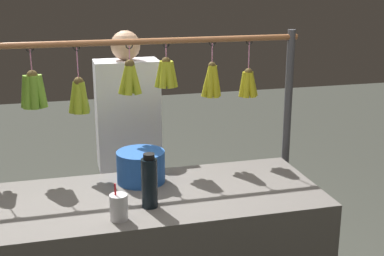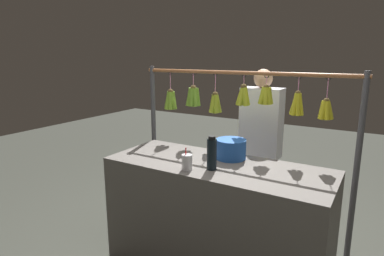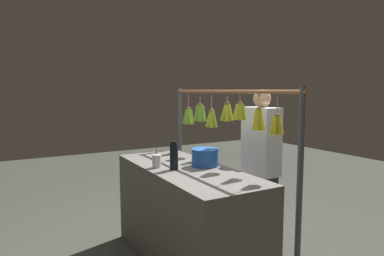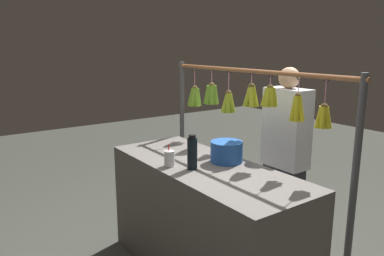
{
  "view_description": "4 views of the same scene",
  "coord_description": "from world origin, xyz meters",
  "px_view_note": "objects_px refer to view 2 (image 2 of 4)",
  "views": [
    {
      "loc": [
        0.36,
        2.3,
        1.91
      ],
      "look_at": [
        -0.25,
        0.0,
        1.21
      ],
      "focal_mm": 49.74,
      "sensor_mm": 36.0,
      "label": 1
    },
    {
      "loc": [
        -1.06,
        2.14,
        1.72
      ],
      "look_at": [
        0.22,
        0.0,
        1.16
      ],
      "focal_mm": 30.68,
      "sensor_mm": 36.0,
      "label": 2
    },
    {
      "loc": [
        -2.61,
        1.41,
        1.58
      ],
      "look_at": [
        -0.11,
        0.0,
        1.26
      ],
      "focal_mm": 31.89,
      "sensor_mm": 36.0,
      "label": 3
    },
    {
      "loc": [
        -2.1,
        1.6,
        1.76
      ],
      "look_at": [
        0.16,
        0.0,
        1.15
      ],
      "focal_mm": 35.22,
      "sensor_mm": 36.0,
      "label": 4
    }
  ],
  "objects_px": {
    "blue_bucket": "(231,149)",
    "water_bottle": "(212,154)",
    "vendor_person": "(260,153)",
    "drink_cup": "(187,162)"
  },
  "relations": [
    {
      "from": "water_bottle",
      "to": "vendor_person",
      "type": "height_order",
      "value": "vendor_person"
    },
    {
      "from": "blue_bucket",
      "to": "drink_cup",
      "type": "distance_m",
      "value": 0.44
    },
    {
      "from": "water_bottle",
      "to": "drink_cup",
      "type": "xyz_separation_m",
      "value": [
        0.15,
        0.1,
        -0.06
      ]
    },
    {
      "from": "blue_bucket",
      "to": "vendor_person",
      "type": "bearing_deg",
      "value": -92.54
    },
    {
      "from": "vendor_person",
      "to": "blue_bucket",
      "type": "bearing_deg",
      "value": 87.46
    },
    {
      "from": "water_bottle",
      "to": "blue_bucket",
      "type": "relative_size",
      "value": 1.04
    },
    {
      "from": "water_bottle",
      "to": "drink_cup",
      "type": "relative_size",
      "value": 1.53
    },
    {
      "from": "water_bottle",
      "to": "vendor_person",
      "type": "distance_m",
      "value": 0.97
    },
    {
      "from": "drink_cup",
      "to": "vendor_person",
      "type": "distance_m",
      "value": 1.06
    },
    {
      "from": "blue_bucket",
      "to": "water_bottle",
      "type": "bearing_deg",
      "value": 87.84
    }
  ]
}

